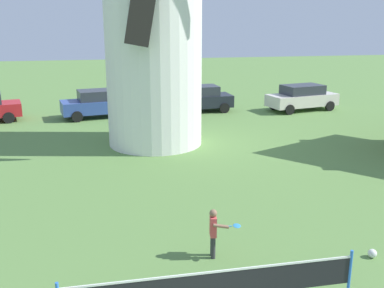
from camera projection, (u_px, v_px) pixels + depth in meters
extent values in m
cylinder|color=white|center=(153.00, 26.00, 18.91)|extent=(4.12, 4.12, 10.25)
cylinder|color=blue|center=(349.00, 276.00, 8.80)|extent=(0.06, 0.06, 1.10)
cube|color=black|center=(214.00, 286.00, 8.23)|extent=(5.46, 0.01, 0.55)
cube|color=white|center=(214.00, 272.00, 8.16)|extent=(5.46, 0.02, 0.04)
cylinder|color=#333338|center=(213.00, 245.00, 10.58)|extent=(0.11, 0.11, 0.54)
cylinder|color=#333338|center=(213.00, 248.00, 10.44)|extent=(0.11, 0.11, 0.54)
cube|color=#DB4C4C|center=(213.00, 226.00, 10.37)|extent=(0.18, 0.28, 0.48)
sphere|color=#89664C|center=(213.00, 213.00, 10.29)|extent=(0.18, 0.18, 0.18)
cylinder|color=#89664C|center=(212.00, 224.00, 10.54)|extent=(0.08, 0.08, 0.36)
cylinder|color=#89664C|center=(221.00, 226.00, 10.22)|extent=(0.38, 0.13, 0.14)
cylinder|color=#338CCC|center=(227.00, 226.00, 10.23)|extent=(0.22, 0.06, 0.04)
ellipsoid|color=#338CCC|center=(237.00, 226.00, 10.24)|extent=(0.21, 0.26, 0.03)
sphere|color=silver|center=(372.00, 253.00, 10.52)|extent=(0.21, 0.21, 0.21)
cylinder|color=black|center=(8.00, 112.00, 25.62)|extent=(0.62, 0.30, 0.60)
cylinder|color=black|center=(9.00, 118.00, 24.12)|extent=(0.62, 0.30, 0.60)
cube|color=#334C99|center=(101.00, 106.00, 25.57)|extent=(4.65, 2.47, 0.70)
cube|color=#2D333D|center=(101.00, 95.00, 25.40)|extent=(2.70, 1.92, 0.56)
cylinder|color=black|center=(124.00, 107.00, 26.96)|extent=(0.62, 0.29, 0.60)
cylinder|color=black|center=(131.00, 113.00, 25.44)|extent=(0.62, 0.29, 0.60)
cylinder|color=black|center=(73.00, 111.00, 25.88)|extent=(0.62, 0.29, 0.60)
cylinder|color=black|center=(77.00, 117.00, 24.36)|extent=(0.62, 0.29, 0.60)
cube|color=#1E232D|center=(200.00, 101.00, 27.12)|extent=(3.92, 1.92, 0.70)
cube|color=#2D333D|center=(200.00, 90.00, 26.95)|extent=(2.22, 1.62, 0.56)
cylinder|color=black|center=(216.00, 103.00, 28.32)|extent=(0.61, 0.22, 0.60)
cylinder|color=black|center=(224.00, 108.00, 26.74)|extent=(0.61, 0.22, 0.60)
cylinder|color=black|center=(176.00, 105.00, 27.68)|extent=(0.61, 0.22, 0.60)
cylinder|color=black|center=(182.00, 110.00, 26.10)|extent=(0.61, 0.22, 0.60)
cube|color=silver|center=(302.00, 100.00, 27.48)|extent=(4.57, 2.53, 0.70)
cube|color=#2D333D|center=(303.00, 90.00, 27.31)|extent=(2.67, 1.95, 0.56)
cylinder|color=black|center=(312.00, 101.00, 28.88)|extent=(0.62, 0.30, 0.60)
cylinder|color=black|center=(330.00, 106.00, 27.37)|extent=(0.62, 0.30, 0.60)
cylinder|color=black|center=(274.00, 105.00, 27.77)|extent=(0.62, 0.30, 0.60)
cylinder|color=black|center=(290.00, 110.00, 26.26)|extent=(0.62, 0.30, 0.60)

